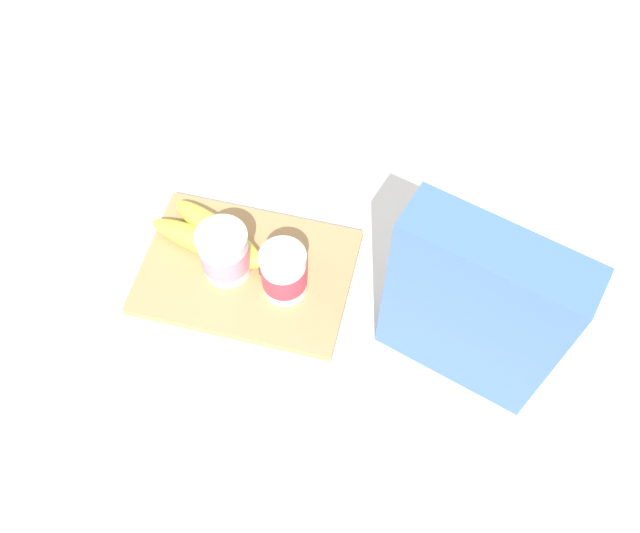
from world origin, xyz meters
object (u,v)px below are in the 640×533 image
cereal_box (474,310)px  yogurt_cup_back (225,253)px  yogurt_cup_front (284,273)px  cutting_board (247,272)px  banana_bunch (214,238)px

cereal_box → yogurt_cup_back: bearing=-171.6°
cereal_box → yogurt_cup_front: cereal_box is taller
cutting_board → yogurt_cup_front: bearing=164.8°
cereal_box → yogurt_cup_back: (0.33, -0.05, -0.08)m
cereal_box → banana_bunch: cereal_box is taller
cereal_box → banana_bunch: 0.39m
yogurt_cup_back → banana_bunch: (0.03, -0.03, -0.02)m
cutting_board → yogurt_cup_back: (0.03, 0.01, 0.05)m
cutting_board → banana_bunch: (0.06, -0.03, 0.03)m
banana_bunch → yogurt_cup_back: bearing=132.2°
cutting_board → yogurt_cup_front: (-0.06, 0.02, 0.05)m
cereal_box → banana_bunch: size_ratio=1.48×
yogurt_cup_back → banana_bunch: 0.05m
cutting_board → yogurt_cup_back: size_ratio=3.48×
cereal_box → yogurt_cup_back: size_ratio=3.29×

